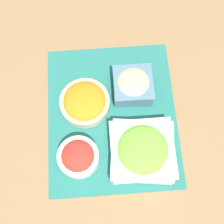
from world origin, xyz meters
The scene contains 6 objects.
ground_plane centered at (0.00, 0.00, 0.00)m, with size 3.00×3.00×0.00m, color olive.
placemat centered at (0.00, 0.00, 0.00)m, with size 0.50×0.42×0.00m.
cucumber_bowl centered at (-0.09, 0.07, 0.04)m, with size 0.13×0.13×0.08m.
carrot_bowl centered at (-0.04, -0.09, 0.03)m, with size 0.16×0.16×0.06m.
lettuce_bowl centered at (0.13, 0.08, 0.04)m, with size 0.21×0.21×0.08m.
tomato_bowl centered at (0.14, -0.11, 0.04)m, with size 0.12×0.12×0.07m.
Camera 1 is at (0.32, -0.02, 0.97)m, focal length 50.00 mm.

